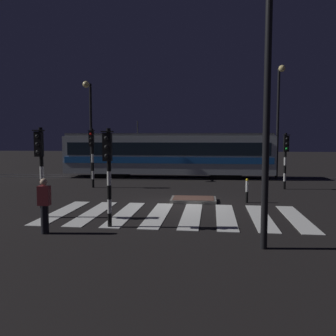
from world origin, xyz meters
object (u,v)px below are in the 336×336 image
Objects in this scene: street_lamp_near_kerb at (269,78)px; traffic_light_kerb_mid_left at (108,163)px; tram at (168,154)px; bollard_island_edge at (247,191)px; traffic_light_corner_far_left at (92,149)px; street_lamp_trackside_left at (90,118)px; pedestrian_waiting_at_kerb at (44,205)px; traffic_light_corner_far_right at (286,152)px; traffic_light_corner_near_left at (40,159)px; street_lamp_trackside_right at (279,110)px.

traffic_light_kerb_mid_left is at bearing 156.80° from street_lamp_near_kerb.
bollard_island_edge is (4.54, -9.82, -1.19)m from tram.
street_lamp_near_kerb is (8.08, -11.06, 2.13)m from traffic_light_corner_far_left.
traffic_light_kerb_mid_left is 7.30m from bollard_island_edge.
street_lamp_trackside_left is at bearing 141.75° from bollard_island_edge.
traffic_light_corner_far_left is 10.16m from pedestrian_waiting_at_kerb.
traffic_light_corner_far_right is 0.97× the size of traffic_light_corner_near_left.
pedestrian_waiting_at_kerb is (1.05, -2.04, -1.31)m from traffic_light_corner_near_left.
traffic_light_corner_far_right is at bearing 59.03° from bollard_island_edge.
traffic_light_corner_near_left is 11.86m from street_lamp_trackside_left.
street_lamp_trackside_left is 12.92m from bollard_island_edge.
traffic_light_corner_far_left reaches higher than traffic_light_corner_near_left.
pedestrian_waiting_at_kerb is (2.90, -13.57, -3.39)m from street_lamp_trackside_left.
street_lamp_near_kerb is at bearing -57.51° from street_lamp_trackside_left.
pedestrian_waiting_at_kerb is at bearing -80.75° from traffic_light_corner_far_left.
street_lamp_trackside_left is 0.44× the size of tram.
traffic_light_kerb_mid_left is 3.06m from traffic_light_corner_near_left.
street_lamp_trackside_right is 6.94× the size of bollard_island_edge.
traffic_light_corner_near_left is 2.64m from pedestrian_waiting_at_kerb.
traffic_light_corner_far_right is at bearing -36.84° from tram.
traffic_light_corner_near_left is 8.45m from street_lamp_near_kerb.
street_lamp_trackside_right is 10.44m from bollard_island_edge.
traffic_light_corner_far_left is (-3.40, 9.06, 0.15)m from traffic_light_kerb_mid_left.
bollard_island_edge is at bearing -38.25° from street_lamp_trackside_left.
traffic_light_corner_near_left is at bearing -103.68° from tram.
street_lamp_trackside_left is at bearing 110.25° from traffic_light_kerb_mid_left.
bollard_island_edge is at bearing 40.88° from pedestrian_waiting_at_kerb.
bollard_island_edge is at bearing -109.25° from street_lamp_trackside_right.
street_lamp_trackside_left reaches higher than traffic_light_kerb_mid_left.
pedestrian_waiting_at_kerb is at bearing -123.77° from street_lamp_trackside_right.
traffic_light_kerb_mid_left reaches higher than pedestrian_waiting_at_kerb.
traffic_light_corner_far_right is at bearing 50.87° from traffic_light_kerb_mid_left.
traffic_light_kerb_mid_left is (-7.70, -9.46, 0.03)m from traffic_light_corner_far_right.
bollard_island_edge is at bearing 44.96° from traffic_light_kerb_mid_left.
traffic_light_kerb_mid_left is 5.58m from street_lamp_near_kerb.
traffic_light_corner_far_left reaches higher than traffic_light_kerb_mid_left.
pedestrian_waiting_at_kerb is at bearing -139.12° from bollard_island_edge.
traffic_light_kerb_mid_left is 0.94× the size of traffic_light_corner_far_left.
traffic_light_corner_far_left reaches higher than pedestrian_waiting_at_kerb.
traffic_light_corner_far_right is 9.00m from tram.
street_lamp_near_kerb is 1.04× the size of street_lamp_trackside_left.
street_lamp_trackside_left reaches higher than bollard_island_edge.
street_lamp_trackside_right reaches higher than pedestrian_waiting_at_kerb.
traffic_light_corner_far_right is 2.88× the size of bollard_island_edge.
traffic_light_corner_near_left is 2.99× the size of bollard_island_edge.
pedestrian_waiting_at_kerb is 1.54× the size of bollard_island_edge.
street_lamp_near_kerb is at bearing -76.08° from tram.
traffic_light_corner_far_left is 2.03× the size of pedestrian_waiting_at_kerb.
street_lamp_trackside_right is (8.18, 14.02, 2.69)m from traffic_light_kerb_mid_left.
traffic_light_corner_far_right is 1.87× the size of pedestrian_waiting_at_kerb.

